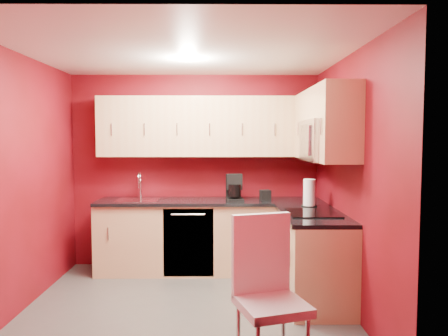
{
  "coord_description": "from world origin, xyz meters",
  "views": [
    {
      "loc": [
        0.34,
        -4.22,
        1.69
      ],
      "look_at": [
        0.37,
        0.55,
        1.35
      ],
      "focal_mm": 35.0,
      "sensor_mm": 36.0,
      "label": 1
    }
  ],
  "objects_px": {
    "microwave": "(325,140)",
    "napkin_holder": "(265,195)",
    "sink": "(138,197)",
    "dining_chair": "(272,297)",
    "paper_towel": "(309,193)",
    "coffee_maker": "(235,188)"
  },
  "relations": [
    {
      "from": "microwave",
      "to": "napkin_holder",
      "type": "relative_size",
      "value": 5.88
    },
    {
      "from": "sink",
      "to": "dining_chair",
      "type": "bearing_deg",
      "value": -59.77
    },
    {
      "from": "sink",
      "to": "paper_towel",
      "type": "xyz_separation_m",
      "value": [
        2.04,
        -0.54,
        0.12
      ]
    },
    {
      "from": "sink",
      "to": "coffee_maker",
      "type": "distance_m",
      "value": 1.22
    },
    {
      "from": "coffee_maker",
      "to": "dining_chair",
      "type": "bearing_deg",
      "value": -92.67
    },
    {
      "from": "napkin_holder",
      "to": "dining_chair",
      "type": "xyz_separation_m",
      "value": [
        -0.19,
        -2.34,
        -0.41
      ]
    },
    {
      "from": "napkin_holder",
      "to": "paper_towel",
      "type": "distance_m",
      "value": 0.66
    },
    {
      "from": "sink",
      "to": "paper_towel",
      "type": "height_order",
      "value": "sink"
    },
    {
      "from": "napkin_holder",
      "to": "dining_chair",
      "type": "distance_m",
      "value": 2.39
    },
    {
      "from": "sink",
      "to": "napkin_holder",
      "type": "relative_size",
      "value": 4.02
    },
    {
      "from": "sink",
      "to": "paper_towel",
      "type": "bearing_deg",
      "value": -14.94
    },
    {
      "from": "microwave",
      "to": "dining_chair",
      "type": "relative_size",
      "value": 0.68
    },
    {
      "from": "coffee_maker",
      "to": "napkin_holder",
      "type": "height_order",
      "value": "coffee_maker"
    },
    {
      "from": "sink",
      "to": "paper_towel",
      "type": "distance_m",
      "value": 2.11
    },
    {
      "from": "microwave",
      "to": "sink",
      "type": "distance_m",
      "value": 2.43
    },
    {
      "from": "coffee_maker",
      "to": "napkin_holder",
      "type": "relative_size",
      "value": 2.52
    },
    {
      "from": "paper_towel",
      "to": "coffee_maker",
      "type": "bearing_deg",
      "value": 151.29
    },
    {
      "from": "napkin_holder",
      "to": "dining_chair",
      "type": "height_order",
      "value": "dining_chair"
    },
    {
      "from": "microwave",
      "to": "napkin_holder",
      "type": "bearing_deg",
      "value": 118.17
    },
    {
      "from": "paper_towel",
      "to": "dining_chair",
      "type": "bearing_deg",
      "value": -108.88
    },
    {
      "from": "napkin_holder",
      "to": "dining_chair",
      "type": "relative_size",
      "value": 0.12
    },
    {
      "from": "sink",
      "to": "coffee_maker",
      "type": "relative_size",
      "value": 1.59
    }
  ]
}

